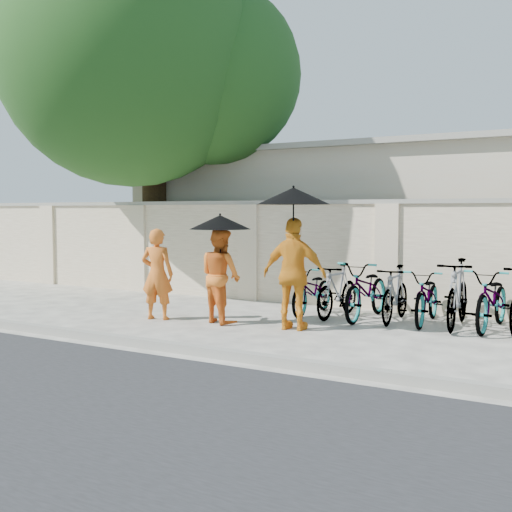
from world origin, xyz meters
The scene contains 17 objects.
ground centered at (0.00, 0.00, 0.00)m, with size 80.00×80.00×0.00m, color beige.
kerb centered at (0.00, -1.70, 0.06)m, with size 40.00×0.16×0.12m, color gray.
compound_wall centered at (1.00, 3.20, 1.00)m, with size 20.00×0.30×2.00m, color beige.
building_behind centered at (2.00, 7.00, 1.60)m, with size 14.00×6.00×3.20m, color #B3AE99.
shade_tree centered at (-3.66, 2.97, 5.10)m, with size 6.70×6.20×8.20m.
monk_left centered at (-1.11, 0.20, 0.78)m, with size 0.57×0.38×1.57m, color orange.
monk_center centered at (0.01, 0.48, 0.79)m, with size 0.77×0.60×1.59m, color orange.
parasol_center centered at (0.06, 0.40, 1.68)m, with size 1.02×1.02×0.90m.
monk_right centered at (1.37, 0.52, 0.88)m, with size 1.03×0.43×1.76m, color orange.
parasol_right centered at (1.39, 0.44, 2.10)m, with size 1.13×1.13×1.23m.
bike_0 centered at (0.97, 2.03, 0.44)m, with size 0.58×1.67×0.88m, color gray.
bike_1 centered at (1.49, 1.95, 0.47)m, with size 0.45×1.58×0.95m, color gray.
bike_2 centered at (2.00, 2.04, 0.51)m, with size 0.67×1.93×1.02m, color gray.
bike_3 centered at (2.51, 1.99, 0.48)m, with size 0.45×1.59×0.95m, color gray.
bike_4 centered at (3.03, 2.11, 0.46)m, with size 0.61×1.74×0.91m, color gray.
bike_5 centered at (3.54, 1.97, 0.55)m, with size 0.52×1.84×1.10m, color gray.
bike_6 centered at (4.06, 2.09, 0.49)m, with size 0.65×1.86×0.98m, color gray.
Camera 1 is at (5.92, -8.37, 1.86)m, focal length 45.00 mm.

